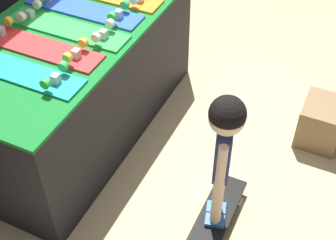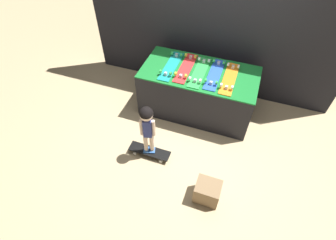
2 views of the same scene
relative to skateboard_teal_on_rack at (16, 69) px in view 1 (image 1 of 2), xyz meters
The scene contains 9 objects.
ground_plane 1.04m from the skateboard_teal_on_rack, 46.97° to the right, with size 16.00×16.00×0.00m, color tan.
display_rack 0.61m from the skateboard_teal_on_rack, ahead, with size 1.76×0.89×0.78m.
skateboard_teal_on_rack is the anchor object (origin of this frame).
skateboard_red_on_rack 0.23m from the skateboard_teal_on_rack, ahead, with size 0.18×0.77×0.09m.
skateboard_green_on_rack 0.45m from the skateboard_teal_on_rack, ahead, with size 0.18×0.77×0.09m.
skateboard_blue_on_rack 0.68m from the skateboard_teal_on_rack, ahead, with size 0.18×0.77×0.09m.
skateboard_on_floor 1.36m from the skateboard_teal_on_rack, 86.54° to the right, with size 0.61×0.18×0.09m.
child 1.15m from the skateboard_teal_on_rack, 86.54° to the right, with size 0.20×0.18×0.87m.
storage_box 1.94m from the skateboard_teal_on_rack, 56.11° to the right, with size 0.31×0.27×0.30m.
Camera 1 is at (-1.88, -1.07, 2.28)m, focal length 50.00 mm.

